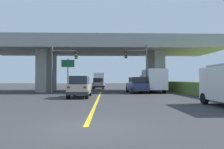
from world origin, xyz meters
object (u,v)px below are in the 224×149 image
object	(u,v)px
highway_sign	(68,67)
semi_truck_distant	(100,80)
sedan_oncoming	(98,84)
suv_crossing	(137,85)
traffic_signal_farside	(60,63)
box_truck	(153,80)
suv_lead	(80,87)
traffic_signal_nearside	(140,63)

from	to	relation	value
highway_sign	semi_truck_distant	distance (m)	19.90
sedan_oncoming	suv_crossing	bearing A→B (deg)	-65.81
semi_truck_distant	highway_sign	bearing A→B (deg)	-101.08
suv_crossing	traffic_signal_farside	xyz separation A→B (m)	(-9.44, -1.16, 2.71)
sedan_oncoming	highway_sign	world-z (taller)	highway_sign
sedan_oncoming	semi_truck_distant	xyz separation A→B (m)	(-0.10, 10.31, 0.68)
box_truck	sedan_oncoming	bearing A→B (deg)	127.57
sedan_oncoming	highway_sign	distance (m)	10.24
suv_lead	sedan_oncoming	bearing A→B (deg)	86.71
traffic_signal_farside	semi_truck_distant	distance (m)	23.83
box_truck	sedan_oncoming	size ratio (longest dim) A/B	1.69
traffic_signal_farside	sedan_oncoming	bearing A→B (deg)	72.70
suv_lead	traffic_signal_nearside	world-z (taller)	traffic_signal_nearside
traffic_signal_nearside	semi_truck_distant	xyz separation A→B (m)	(-5.74, 22.57, -2.15)
suv_lead	suv_crossing	xyz separation A→B (m)	(6.42, 6.44, 0.00)
box_truck	semi_truck_distant	bearing A→B (deg)	111.06
suv_lead	highway_sign	xyz separation A→B (m)	(-2.85, 9.23, 2.46)
suv_crossing	highway_sign	world-z (taller)	highway_sign
suv_lead	suv_crossing	distance (m)	9.09
suv_crossing	suv_lead	bearing A→B (deg)	-140.32
suv_crossing	semi_truck_distant	distance (m)	22.92
box_truck	traffic_signal_nearside	distance (m)	3.76
suv_lead	traffic_signal_nearside	xyz separation A→B (m)	(6.70, 6.12, 2.83)
sedan_oncoming	semi_truck_distant	bearing A→B (deg)	90.54
box_truck	traffic_signal_farside	size ratio (longest dim) A/B	1.25
sedan_oncoming	highway_sign	size ratio (longest dim) A/B	0.94
traffic_signal_nearside	semi_truck_distant	size ratio (longest dim) A/B	0.83
traffic_signal_nearside	highway_sign	xyz separation A→B (m)	(-9.55, 3.12, -0.37)
suv_crossing	box_truck	distance (m)	3.09
traffic_signal_farside	highway_sign	bearing A→B (deg)	87.51
box_truck	highway_sign	distance (m)	11.85
traffic_signal_farside	semi_truck_distant	world-z (taller)	traffic_signal_farside
suv_lead	traffic_signal_farside	size ratio (longest dim) A/B	0.80
traffic_signal_nearside	suv_crossing	bearing A→B (deg)	131.73
suv_lead	traffic_signal_nearside	distance (m)	9.51
sedan_oncoming	traffic_signal_nearside	world-z (taller)	traffic_signal_nearside
highway_sign	semi_truck_distant	size ratio (longest dim) A/B	0.63
semi_truck_distant	traffic_signal_nearside	bearing A→B (deg)	-75.72
box_truck	sedan_oncoming	world-z (taller)	box_truck
box_truck	traffic_signal_farside	xyz separation A→B (m)	(-11.84, -3.01, 2.11)
traffic_signal_farside	highway_sign	world-z (taller)	traffic_signal_farside
suv_crossing	traffic_signal_nearside	distance (m)	2.86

